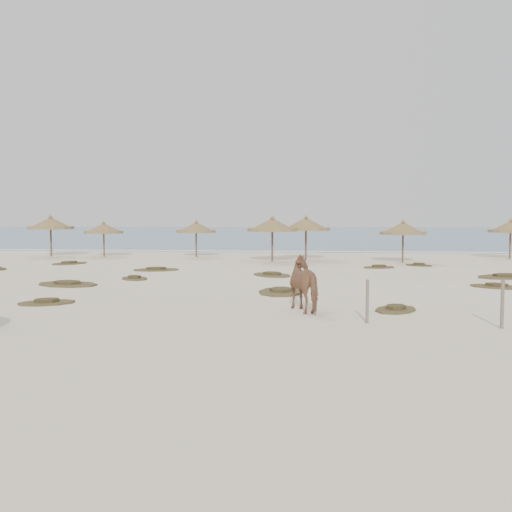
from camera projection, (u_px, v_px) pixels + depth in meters
The scene contains 25 objects.
ground at pixel (199, 300), 18.48m from camera, with size 160.00×160.00×0.00m, color beige.
ocean at pixel (287, 233), 92.97m from camera, with size 200.00×100.00×0.01m, color #2B5D81.
foam_line at pixel (263, 251), 44.30m from camera, with size 70.00×0.60×0.01m, color white.
palapa_0 at pixel (51, 224), 38.66m from camera, with size 3.87×3.87×2.85m.
palapa_1 at pixel (104, 229), 38.46m from camera, with size 3.18×3.18×2.43m.
palapa_2 at pixel (196, 228), 38.19m from camera, with size 3.28×3.28×2.51m.
palapa_3 at pixel (272, 226), 34.08m from camera, with size 3.09×3.09×2.80m.
palapa_4 at pixel (306, 225), 35.47m from camera, with size 3.95×3.95×2.83m.
palapa_5 at pixel (403, 229), 33.35m from camera, with size 3.30×3.30×2.56m.
palapa_6 at pixel (511, 227), 36.31m from camera, with size 3.49×3.49×2.61m.
horse at pixel (308, 284), 16.40m from camera, with size 0.86×1.88×1.59m, color brown.
fence_post_near at pixel (367, 301), 14.54m from camera, with size 0.08×0.08×1.12m, color #726355.
fence_post_far at pixel (502, 304), 13.82m from camera, with size 0.09×0.09×1.21m, color #726355.
scrub_1 at pixel (68, 284), 22.64m from camera, with size 3.13×2.59×0.16m.
scrub_2 at pixel (134, 278), 24.73m from camera, with size 1.76×1.98×0.16m.
scrub_3 at pixel (272, 275), 26.20m from camera, with size 2.50×2.72×0.16m.
scrub_4 at pixel (496, 286), 21.86m from camera, with size 2.30×2.09×0.16m.
scrub_5 at pixel (507, 276), 25.42m from camera, with size 3.45×2.98×0.16m.
scrub_6 at pixel (69, 263), 32.60m from camera, with size 2.31×2.62×0.16m.
scrub_7 at pixel (379, 267), 30.13m from camera, with size 2.11×1.81×0.16m.
scrub_9 at pixel (281, 291), 20.38m from camera, with size 1.73×2.56×0.16m.
scrub_10 at pixel (419, 265), 31.38m from camera, with size 1.78×1.70×0.16m.
scrub_11 at pixel (47, 302), 17.79m from camera, with size 2.05×1.77×0.16m.
scrub_12 at pixel (396, 309), 16.49m from camera, with size 1.73×1.96×0.16m.
scrub_13 at pixel (156, 269), 28.76m from camera, with size 2.64×2.09×0.16m.
Camera 1 is at (3.55, -18.08, 2.73)m, focal length 40.00 mm.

